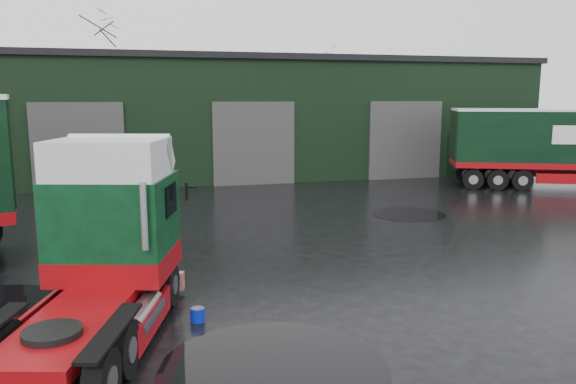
% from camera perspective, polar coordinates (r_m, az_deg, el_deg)
% --- Properties ---
extents(ground, '(100.00, 100.00, 0.00)m').
position_cam_1_polar(ground, '(13.75, 0.06, -8.33)').
color(ground, black).
extents(warehouse, '(32.40, 12.40, 6.30)m').
position_cam_1_polar(warehouse, '(33.09, -5.58, 7.76)').
color(warehouse, black).
rests_on(warehouse, ground).
extents(hero_tractor, '(3.86, 6.09, 3.51)m').
position_cam_1_polar(hero_tractor, '(10.00, -20.02, -5.40)').
color(hero_tractor, '#093218').
rests_on(hero_tractor, ground).
extents(lorry_right, '(13.97, 7.83, 3.72)m').
position_cam_1_polar(lorry_right, '(29.21, 27.07, 3.94)').
color(lorry_right, silver).
rests_on(lorry_right, ground).
extents(wash_bucket, '(0.37, 0.37, 0.26)m').
position_cam_1_polar(wash_bucket, '(11.13, -9.17, -12.21)').
color(wash_bucket, '#081DAE').
rests_on(wash_bucket, ground).
extents(tree_back_a, '(4.40, 4.40, 9.50)m').
position_cam_1_polar(tree_back_a, '(42.72, -18.70, 9.87)').
color(tree_back_a, black).
rests_on(tree_back_a, ground).
extents(tree_back_b, '(4.40, 4.40, 7.50)m').
position_cam_1_polar(tree_back_b, '(44.69, 2.56, 9.05)').
color(tree_back_b, black).
rests_on(tree_back_b, ground).
extents(puddle_0, '(3.70, 3.70, 0.01)m').
position_cam_1_polar(puddle_0, '(9.31, -1.49, -17.49)').
color(puddle_0, black).
rests_on(puddle_0, ground).
extents(puddle_1, '(2.66, 2.66, 0.01)m').
position_cam_1_polar(puddle_1, '(20.98, 12.17, -2.21)').
color(puddle_1, black).
rests_on(puddle_1, ground).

